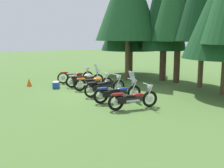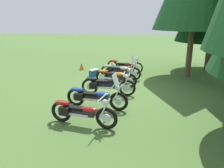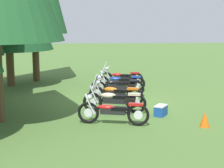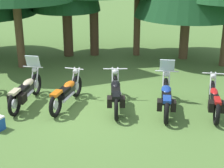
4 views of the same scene
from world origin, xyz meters
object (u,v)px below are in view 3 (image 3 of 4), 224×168
object	(u,v)px
motorcycle_4	(121,81)
motorcycle_5	(122,77)
motorcycle_3	(118,86)
traffic_cone	(205,119)
motorcycle_0	(112,111)
picnic_cooler	(161,110)
motorcycle_1	(115,100)
motorcycle_2	(115,94)

from	to	relation	value
motorcycle_4	motorcycle_5	distance (m)	1.36
motorcycle_3	traffic_cone	bearing A→B (deg)	117.63
motorcycle_3	motorcycle_5	distance (m)	2.83
motorcycle_3	motorcycle_4	distance (m)	1.47
motorcycle_0	picnic_cooler	bearing A→B (deg)	-136.92
motorcycle_0	motorcycle_1	bearing A→B (deg)	-83.49
motorcycle_1	motorcycle_5	world-z (taller)	motorcycle_1
motorcycle_4	motorcycle_5	xyz separation A→B (m)	(1.35, -0.19, -0.03)
motorcycle_0	motorcycle_2	world-z (taller)	motorcycle_0
motorcycle_0	motorcycle_4	world-z (taller)	motorcycle_4
picnic_cooler	motorcycle_5	bearing A→B (deg)	7.54
motorcycle_2	motorcycle_1	bearing A→B (deg)	103.81
motorcycle_4	traffic_cone	xyz separation A→B (m)	(-6.11, -2.09, -0.21)
motorcycle_1	picnic_cooler	xyz separation A→B (m)	(-0.54, -1.56, -0.28)
motorcycle_0	motorcycle_4	size ratio (longest dim) A/B	0.96
motorcycle_2	traffic_cone	bearing A→B (deg)	147.11
motorcycle_0	motorcycle_1	size ratio (longest dim) A/B	0.99
motorcycle_1	motorcycle_3	xyz separation A→B (m)	(2.70, -0.33, 0.00)
motorcycle_2	picnic_cooler	world-z (taller)	motorcycle_2
motorcycle_2	traffic_cone	world-z (taller)	motorcycle_2
traffic_cone	motorcycle_1	bearing A→B (deg)	53.63
motorcycle_2	motorcycle_5	world-z (taller)	motorcycle_2
motorcycle_2	motorcycle_4	bearing A→B (deg)	-80.53
motorcycle_1	motorcycle_5	distance (m)	5.55
motorcycle_0	motorcycle_3	bearing A→B (deg)	-83.31
motorcycle_5	motorcycle_0	bearing A→B (deg)	94.14
motorcycle_0	motorcycle_2	bearing A→B (deg)	-82.39
motorcycle_1	motorcycle_5	xyz separation A→B (m)	(5.50, -0.76, -0.05)
motorcycle_0	motorcycle_4	xyz separation A→B (m)	(5.68, -0.76, 0.02)
motorcycle_3	traffic_cone	xyz separation A→B (m)	(-4.66, -2.33, -0.23)
motorcycle_5	picnic_cooler	world-z (taller)	motorcycle_5
motorcycle_4	traffic_cone	bearing A→B (deg)	117.99
picnic_cooler	motorcycle_2	bearing A→B (deg)	39.13
picnic_cooler	motorcycle_3	bearing A→B (deg)	20.80
motorcycle_2	motorcycle_3	distance (m)	1.47
motorcycle_1	motorcycle_3	world-z (taller)	motorcycle_1
motorcycle_3	picnic_cooler	size ratio (longest dim) A/B	3.69
motorcycle_5	motorcycle_1	bearing A→B (deg)	94.00
motorcycle_2	motorcycle_4	distance (m)	2.94
motorcycle_1	traffic_cone	size ratio (longest dim) A/B	4.75
motorcycle_3	motorcycle_5	xyz separation A→B (m)	(2.80, -0.43, -0.05)
motorcycle_1	motorcycle_4	bearing A→B (deg)	-85.66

